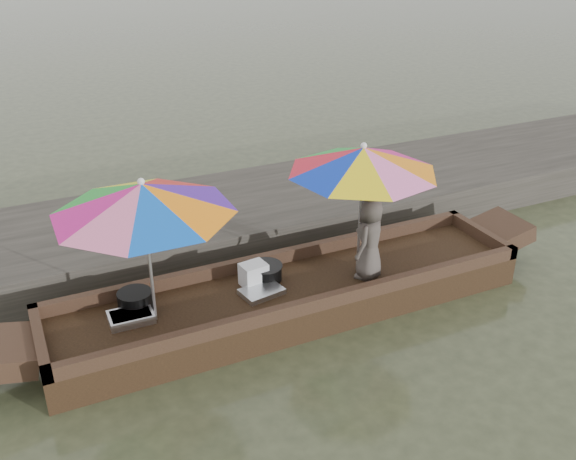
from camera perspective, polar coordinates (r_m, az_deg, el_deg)
name	(u,v)px	position (r m, az deg, el deg)	size (l,w,h in m)	color
water	(292,312)	(7.40, 0.33, -7.28)	(80.00, 80.00, 0.00)	#363C26
dock	(224,218)	(9.06, -5.70, 1.05)	(22.00, 2.20, 0.50)	#2D2B26
boat_hull	(292,299)	(7.30, 0.34, -6.13)	(5.45, 1.20, 0.35)	black
cooking_pot	(135,300)	(6.96, -13.44, -6.08)	(0.36, 0.36, 0.19)	black
tray_crayfish	(131,317)	(6.79, -13.79, -7.53)	(0.45, 0.31, 0.09)	silver
tray_scallop	(262,292)	(7.05, -2.36, -5.49)	(0.45, 0.31, 0.06)	silver
charcoal_grill	(266,273)	(7.29, -2.01, -3.82)	(0.37, 0.37, 0.17)	black
supply_bag	(254,274)	(7.18, -3.08, -3.96)	(0.28, 0.22, 0.26)	silver
vendor	(370,238)	(7.21, 7.30, -0.74)	(0.48, 0.31, 0.98)	#4A433E
umbrella_bow	(149,253)	(6.39, -12.28, -1.98)	(1.78, 1.78, 1.55)	red
umbrella_stern	(360,209)	(7.22, 6.45, 1.85)	(1.67, 1.67, 1.55)	#E5147E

